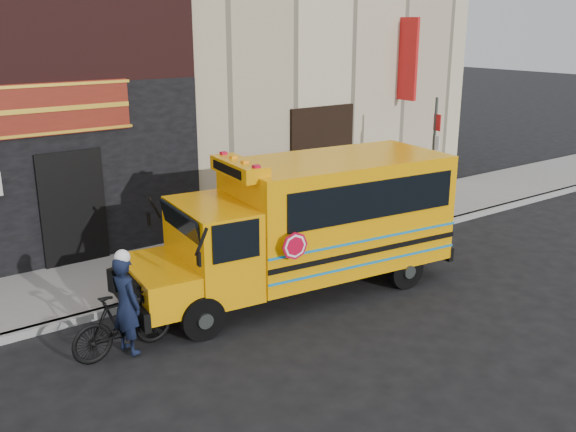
% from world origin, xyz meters
% --- Properties ---
extents(ground, '(120.00, 120.00, 0.00)m').
position_xyz_m(ground, '(0.00, 0.00, 0.00)').
color(ground, black).
rests_on(ground, ground).
extents(curb, '(40.00, 0.20, 0.15)m').
position_xyz_m(curb, '(0.00, 2.60, 0.07)').
color(curb, gray).
rests_on(curb, ground).
extents(sidewalk, '(40.00, 3.00, 0.15)m').
position_xyz_m(sidewalk, '(0.00, 4.10, 0.07)').
color(sidewalk, slate).
rests_on(sidewalk, ground).
extents(school_bus, '(7.09, 2.85, 2.92)m').
position_xyz_m(school_bus, '(0.35, 1.32, 1.51)').
color(school_bus, black).
rests_on(school_bus, ground).
extents(sign_pole, '(0.11, 0.30, 3.50)m').
position_xyz_m(sign_pole, '(5.88, 2.96, 1.92)').
color(sign_pole, '#3C433F').
rests_on(sign_pole, ground).
extents(bicycle, '(1.89, 0.69, 1.11)m').
position_xyz_m(bicycle, '(-3.88, 1.00, 0.56)').
color(bicycle, black).
rests_on(bicycle, ground).
extents(cyclist, '(0.55, 0.71, 1.71)m').
position_xyz_m(cyclist, '(-3.84, 0.93, 0.86)').
color(cyclist, black).
rests_on(cyclist, ground).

